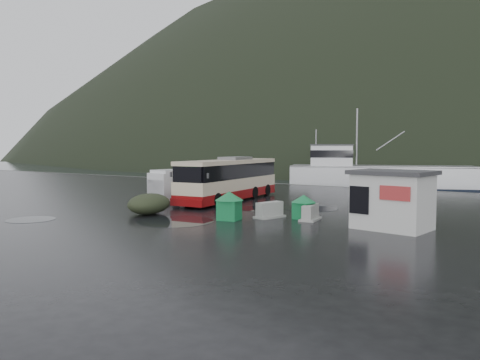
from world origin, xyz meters
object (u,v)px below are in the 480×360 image
Objects in this scene: white_van at (185,200)px; jersey_barrier_a at (270,218)px; ticket_kiosk at (392,229)px; jersey_barrier_b at (379,226)px; coach_bus at (230,200)px; dome_tent at (149,214)px; jersey_barrier_c at (310,220)px; fishing_trawler at (381,181)px; waste_bin_left at (229,220)px; waste_bin_right at (303,219)px.

jersey_barrier_a is (9.24, -3.92, 0.00)m from white_van.
white_van is 10.04m from jersey_barrier_a.
jersey_barrier_b is (-0.75, 0.57, 0.00)m from ticket_kiosk.
jersey_barrier_a is 5.73m from jersey_barrier_b.
coach_bus is 3.17× the size of ticket_kiosk.
dome_tent is 6.86m from jersey_barrier_a.
jersey_barrier_c is at bearing -36.55° from coach_bus.
jersey_barrier_c is at bearing -9.25° from white_van.
jersey_barrier_c is at bearing 11.59° from jersey_barrier_a.
coach_bus is at bearing 139.49° from jersey_barrier_a.
dome_tent is 0.13× the size of fishing_trawler.
waste_bin_left is 0.93× the size of jersey_barrier_c.
waste_bin_left is 0.88× the size of jersey_barrier_a.
white_van is 1.82× the size of dome_tent.
waste_bin_left is 0.06× the size of fishing_trawler.
dome_tent reaches higher than jersey_barrier_b.
waste_bin_left is 0.96× the size of jersey_barrier_b.
coach_bus is 6.52× the size of jersey_barrier_a.
jersey_barrier_c is 0.07× the size of fishing_trawler.
coach_bus is 8.09m from dome_tent.
jersey_barrier_b is (5.69, 0.67, 0.00)m from jersey_barrier_a.
jersey_barrier_a is at bearing -173.25° from jersey_barrier_b.
jersey_barrier_c is (-3.53, -0.23, 0.00)m from jersey_barrier_b.
white_van is at bearing 174.94° from ticket_kiosk.
dome_tent is at bearing -158.47° from waste_bin_right.
ticket_kiosk is (12.80, 2.68, 0.00)m from dome_tent.
waste_bin_right is (8.16, -4.91, 0.00)m from coach_bus.
coach_bus is 0.47× the size of fishing_trawler.
waste_bin_left is at bearing -147.49° from jersey_barrier_c.
ticket_kiosk is 2.05× the size of jersey_barrier_a.
jersey_barrier_c is 30.03m from fishing_trawler.
waste_bin_right is 0.76× the size of jersey_barrier_a.
dome_tent is 32.75m from fishing_trawler.
waste_bin_left reaches higher than dome_tent.
waste_bin_left is at bearing -141.87° from waste_bin_right.
white_van reaches higher than jersey_barrier_c.
waste_bin_left is 5.05m from dome_tent.
white_van is 26.81m from fishing_trawler.
jersey_barrier_a is 1.06× the size of jersey_barrier_c.
jersey_barrier_b is 3.53m from jersey_barrier_c.
white_van reaches higher than jersey_barrier_b.
dome_tent is 12.48m from jersey_barrier_b.
waste_bin_left is at bearing -28.36° from white_van.
dome_tent is 0.85× the size of ticket_kiosk.
coach_bus is at bearing -119.03° from fishing_trawler.
jersey_barrier_b is 0.07× the size of fishing_trawler.
jersey_barrier_c is (3.54, 2.25, 0.00)m from waste_bin_left.
ticket_kiosk is 0.15× the size of fishing_trawler.
white_van reaches higher than waste_bin_left.
waste_bin_right is at bearing -37.14° from coach_bus.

